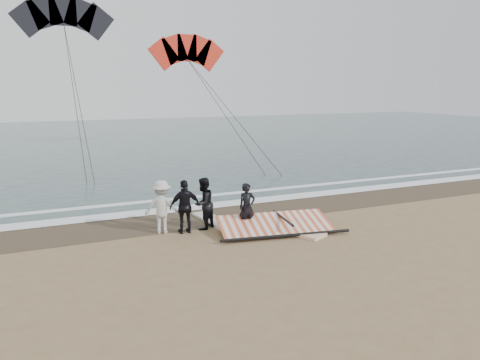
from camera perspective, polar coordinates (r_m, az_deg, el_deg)
The scene contains 12 objects.
ground at distance 14.15m, azimuth 7.41°, elevation -8.34°, with size 120.00×120.00×0.00m, color #8C704C.
sea at distance 45.13m, azimuth -15.00°, elevation 4.87°, with size 120.00×54.00×0.02m, color #233838.
wet_sand at distance 17.95m, azimuth -0.09°, elevation -3.98°, with size 120.00×2.80×0.01m, color #4C3D2B.
foam_near at distance 19.20m, azimuth -1.79°, elevation -2.91°, with size 120.00×0.90×0.01m, color white.
foam_far at distance 20.74m, azimuth -3.57°, elevation -1.86°, with size 120.00×0.45×0.01m, color white.
man_main at distance 15.56m, azimuth 0.86°, elevation -3.32°, with size 0.59×0.39×1.61m, color black.
board_white at distance 15.80m, azimuth 5.74°, elevation -6.00°, with size 0.74×2.66×0.11m, color white.
board_cream at distance 16.80m, azimuth -3.28°, elevation -4.93°, with size 0.62×2.31×0.10m, color beige.
trio_cluster at distance 15.55m, azimuth -7.15°, elevation -3.13°, with size 2.60×1.15×1.78m.
sail_rig at distance 15.68m, azimuth 3.82°, elevation -5.55°, with size 4.28×2.29×0.50m.
kite_red at distance 37.13m, azimuth -6.42°, elevation 14.92°, with size 6.57×6.96×15.31m.
kite_dark at distance 37.33m, azimuth -20.72°, elevation 17.77°, with size 8.02×6.83×16.27m.
Camera 1 is at (-7.03, -11.33, 4.72)m, focal length 35.00 mm.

